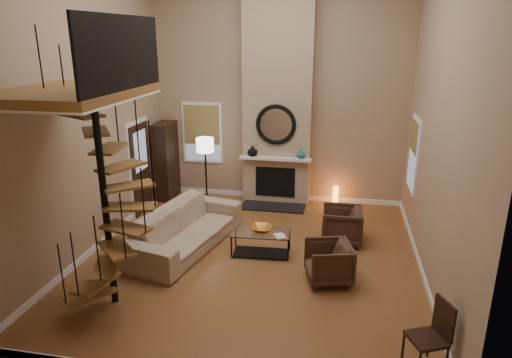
% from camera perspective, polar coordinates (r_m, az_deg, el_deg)
% --- Properties ---
extents(ground, '(6.00, 6.50, 0.01)m').
position_cam_1_polar(ground, '(8.49, -0.51, -9.89)').
color(ground, '#985F31').
rests_on(ground, ground).
extents(back_wall, '(6.00, 0.02, 5.50)m').
position_cam_1_polar(back_wall, '(10.79, 2.90, 11.44)').
color(back_wall, tan).
rests_on(back_wall, ground).
extents(front_wall, '(6.00, 0.02, 5.50)m').
position_cam_1_polar(front_wall, '(4.54, -8.69, 2.40)').
color(front_wall, tan).
rests_on(front_wall, ground).
extents(left_wall, '(0.02, 6.50, 5.50)m').
position_cam_1_polar(left_wall, '(8.71, -20.55, 8.83)').
color(left_wall, tan).
rests_on(left_wall, ground).
extents(right_wall, '(0.02, 6.50, 5.50)m').
position_cam_1_polar(right_wall, '(7.62, 22.34, 7.49)').
color(right_wall, tan).
rests_on(right_wall, ground).
extents(baseboard_back, '(6.00, 0.02, 0.12)m').
position_cam_1_polar(baseboard_back, '(11.39, 2.68, -2.13)').
color(baseboard_back, white).
rests_on(baseboard_back, ground).
extents(baseboard_left, '(0.02, 6.50, 0.12)m').
position_cam_1_polar(baseboard_left, '(9.46, -18.74, -7.44)').
color(baseboard_left, white).
rests_on(baseboard_left, ground).
extents(baseboard_right, '(0.02, 6.50, 0.12)m').
position_cam_1_polar(baseboard_right, '(8.46, 20.12, -10.67)').
color(baseboard_right, white).
rests_on(baseboard_right, ground).
extents(chimney_breast, '(1.60, 0.38, 5.50)m').
position_cam_1_polar(chimney_breast, '(10.60, 2.75, 11.33)').
color(chimney_breast, tan).
rests_on(chimney_breast, ground).
extents(hearth, '(1.50, 0.60, 0.04)m').
position_cam_1_polar(hearth, '(10.79, 2.17, -3.52)').
color(hearth, black).
rests_on(hearth, ground).
extents(firebox, '(0.95, 0.02, 0.72)m').
position_cam_1_polar(firebox, '(10.88, 2.43, -0.37)').
color(firebox, black).
rests_on(firebox, chimney_breast).
extents(mantel, '(1.70, 0.18, 0.06)m').
position_cam_1_polar(mantel, '(10.63, 2.41, 2.57)').
color(mantel, white).
rests_on(mantel, chimney_breast).
extents(mirror_frame, '(0.94, 0.10, 0.94)m').
position_cam_1_polar(mirror_frame, '(10.51, 2.52, 6.86)').
color(mirror_frame, black).
rests_on(mirror_frame, chimney_breast).
extents(mirror_disc, '(0.80, 0.01, 0.80)m').
position_cam_1_polar(mirror_disc, '(10.52, 2.52, 6.87)').
color(mirror_disc, white).
rests_on(mirror_disc, chimney_breast).
extents(vase_left, '(0.24, 0.24, 0.25)m').
position_cam_1_polar(vase_left, '(10.72, -0.46, 3.56)').
color(vase_left, black).
rests_on(vase_left, mantel).
extents(vase_right, '(0.20, 0.20, 0.21)m').
position_cam_1_polar(vase_right, '(10.57, 5.68, 3.16)').
color(vase_right, '#1C6263').
rests_on(vase_right, mantel).
extents(window_back, '(1.02, 0.06, 1.52)m').
position_cam_1_polar(window_back, '(11.36, -6.79, 5.90)').
color(window_back, white).
rests_on(window_back, back_wall).
extents(window_right, '(0.06, 1.02, 1.52)m').
position_cam_1_polar(window_right, '(9.77, 19.29, 3.09)').
color(window_right, white).
rests_on(window_right, right_wall).
extents(entry_door, '(0.10, 1.05, 2.16)m').
position_cam_1_polar(entry_door, '(10.59, -14.43, 1.38)').
color(entry_door, white).
rests_on(entry_door, ground).
extents(loft, '(1.70, 2.20, 1.09)m').
position_cam_1_polar(loft, '(6.63, -21.79, 10.46)').
color(loft, brown).
rests_on(loft, left_wall).
extents(spiral_stair, '(1.47, 1.47, 4.06)m').
position_cam_1_polar(spiral_stair, '(6.82, -18.50, -1.61)').
color(spiral_stair, black).
rests_on(spiral_stair, ground).
extents(hutch, '(0.40, 0.85, 1.89)m').
position_cam_1_polar(hutch, '(11.43, -11.31, 2.28)').
color(hutch, black).
rests_on(hutch, ground).
extents(sofa, '(1.65, 2.93, 0.81)m').
position_cam_1_polar(sofa, '(8.83, -8.86, -6.09)').
color(sofa, tan).
rests_on(sofa, ground).
extents(armchair_near, '(0.79, 0.77, 0.71)m').
position_cam_1_polar(armchair_near, '(9.11, 11.22, -5.74)').
color(armchair_near, '#432B1F').
rests_on(armchair_near, ground).
extents(armchair_far, '(0.88, 0.87, 0.66)m').
position_cam_1_polar(armchair_far, '(7.69, 9.64, -10.26)').
color(armchair_far, '#432B1F').
rests_on(armchair_far, ground).
extents(coffee_table, '(1.14, 0.61, 0.43)m').
position_cam_1_polar(coffee_table, '(8.48, 0.64, -7.73)').
color(coffee_table, silver).
rests_on(coffee_table, ground).
extents(bowl, '(0.40, 0.40, 0.10)m').
position_cam_1_polar(bowl, '(8.44, 0.71, -6.28)').
color(bowl, '#C07321').
rests_on(bowl, coffee_table).
extents(book, '(0.27, 0.30, 0.02)m').
position_cam_1_polar(book, '(8.22, 2.88, -7.24)').
color(book, gray).
rests_on(book, coffee_table).
extents(floor_lamp, '(0.40, 0.40, 1.71)m').
position_cam_1_polar(floor_lamp, '(10.35, -6.42, 3.55)').
color(floor_lamp, black).
rests_on(floor_lamp, ground).
extents(accent_lamp, '(0.13, 0.13, 0.46)m').
position_cam_1_polar(accent_lamp, '(11.00, 9.99, -2.09)').
color(accent_lamp, orange).
rests_on(accent_lamp, ground).
extents(side_chair, '(0.54, 0.52, 0.91)m').
position_cam_1_polar(side_chair, '(6.12, 21.49, -17.52)').
color(side_chair, black).
rests_on(side_chair, ground).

